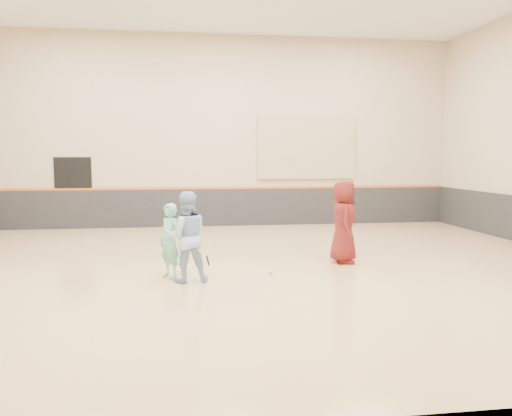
{
  "coord_description": "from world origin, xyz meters",
  "views": [
    {
      "loc": [
        -1.04,
        -9.88,
        2.24
      ],
      "look_at": [
        0.38,
        0.4,
        1.15
      ],
      "focal_mm": 35.0,
      "sensor_mm": 36.0,
      "label": 1
    }
  ],
  "objects": [
    {
      "name": "room",
      "position": [
        0.0,
        0.0,
        0.81
      ],
      "size": [
        15.04,
        12.04,
        6.22
      ],
      "color": "tan",
      "rests_on": "ground"
    },
    {
      "name": "wainscot_back",
      "position": [
        0.0,
        5.97,
        0.6
      ],
      "size": [
        14.9,
        0.04,
        1.2
      ],
      "primitive_type": "cube",
      "color": "#232326",
      "rests_on": "floor"
    },
    {
      "name": "accent_stripe",
      "position": [
        0.0,
        5.96,
        1.22
      ],
      "size": [
        14.9,
        0.03,
        0.06
      ],
      "primitive_type": "cube",
      "color": "#D85914",
      "rests_on": "wall_back"
    },
    {
      "name": "acoustic_panel",
      "position": [
        2.8,
        5.95,
        2.5
      ],
      "size": [
        3.2,
        0.08,
        2.0
      ],
      "primitive_type": "cube",
      "color": "tan",
      "rests_on": "wall_back"
    },
    {
      "name": "doorway",
      "position": [
        -4.5,
        5.98,
        1.1
      ],
      "size": [
        1.1,
        0.05,
        2.2
      ],
      "primitive_type": "cube",
      "color": "black",
      "rests_on": "floor"
    },
    {
      "name": "girl",
      "position": [
        -1.38,
        -0.75,
        0.69
      ],
      "size": [
        0.57,
        0.6,
        1.38
      ],
      "primitive_type": "imported",
      "rotation": [
        0.0,
        0.0,
        -0.9
      ],
      "color": "#78D1C1",
      "rests_on": "floor"
    },
    {
      "name": "instructor",
      "position": [
        -1.08,
        -1.06,
        0.81
      ],
      "size": [
        0.86,
        0.71,
        1.62
      ],
      "primitive_type": "imported",
      "rotation": [
        0.0,
        0.0,
        3.27
      ],
      "color": "#97BCEA",
      "rests_on": "floor"
    },
    {
      "name": "young_man",
      "position": [
        2.19,
        0.11,
        0.86
      ],
      "size": [
        0.69,
        0.93,
        1.73
      ],
      "primitive_type": "imported",
      "rotation": [
        0.0,
        0.0,
        1.39
      ],
      "color": "maroon",
      "rests_on": "floor"
    },
    {
      "name": "held_racket",
      "position": [
        -0.76,
        -1.23,
        0.63
      ],
      "size": [
        0.45,
        0.45,
        0.44
      ],
      "primitive_type": null,
      "color": "#B3DC30",
      "rests_on": "instructor"
    },
    {
      "name": "spare_racket",
      "position": [
        -1.49,
        4.05,
        0.04
      ],
      "size": [
        0.68,
        0.68,
        0.07
      ],
      "primitive_type": null,
      "color": "gold",
      "rests_on": "floor"
    },
    {
      "name": "ball_under_racket",
      "position": [
        0.5,
        -0.77,
        0.03
      ],
      "size": [
        0.07,
        0.07,
        0.07
      ],
      "primitive_type": "sphere",
      "color": "#C9D832",
      "rests_on": "floor"
    },
    {
      "name": "ball_in_hand",
      "position": [
        2.38,
        0.0,
        1.03
      ],
      "size": [
        0.07,
        0.07,
        0.07
      ],
      "primitive_type": "sphere",
      "color": "#C5DF33",
      "rests_on": "young_man"
    },
    {
      "name": "ball_beside_spare",
      "position": [
        -1.17,
        3.92,
        0.03
      ],
      "size": [
        0.07,
        0.07,
        0.07
      ],
      "primitive_type": "sphere",
      "color": "#C3CF30",
      "rests_on": "floor"
    }
  ]
}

